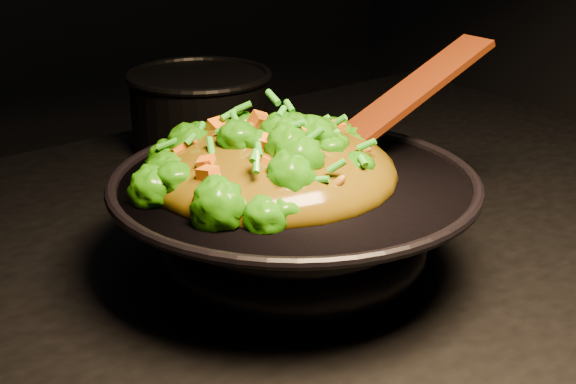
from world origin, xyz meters
TOP-DOWN VIEW (x-y plane):
  - wok at (-0.11, -0.08)m, footprint 0.43×0.43m
  - stir_fry at (-0.12, -0.05)m, footprint 0.29×0.29m
  - spatula at (0.03, -0.07)m, footprint 0.27×0.04m
  - back_pot at (0.02, 0.31)m, footprint 0.26×0.26m

SIDE VIEW (x-z plane):
  - wok at x=-0.11m, z-range 0.90..1.00m
  - back_pot at x=0.02m, z-range 0.90..1.01m
  - stir_fry at x=-0.12m, z-range 1.00..1.09m
  - spatula at x=0.03m, z-range 0.99..1.11m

